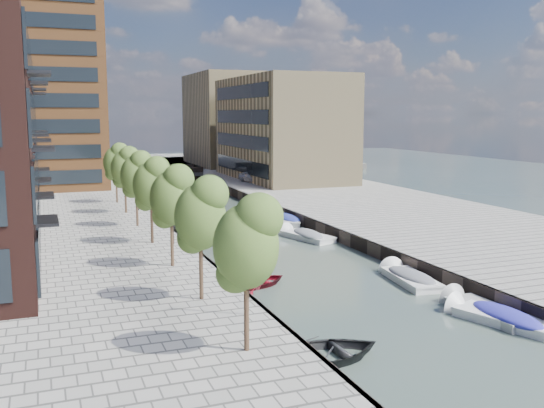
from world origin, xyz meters
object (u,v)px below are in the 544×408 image
motorboat_4 (304,236)px  tree_1 (200,212)px  sloop_0 (324,360)px  motorboat_0 (496,317)px  tree_0 (246,240)px  motorboat_1 (407,278)px  sloop_1 (236,271)px  tree_3 (151,182)px  bridge (155,173)px  motorboat_3 (286,220)px  sloop_2 (255,286)px  car (251,177)px  tree_2 (171,194)px  sloop_3 (160,221)px  tree_4 (136,173)px  tree_6 (116,160)px  tree_5 (125,166)px  sloop_4 (180,230)px  motorboat_2 (479,311)px

motorboat_4 → tree_1: bearing=-128.2°
sloop_0 → motorboat_0: 9.92m
tree_0 → motorboat_1: 16.91m
tree_1 → sloop_1: size_ratio=1.32×
tree_3 → bridge: bearing=79.7°
motorboat_3 → sloop_2: bearing=-117.2°
motorboat_1 → motorboat_3: motorboat_3 is taller
tree_0 → tree_1: bearing=90.0°
tree_3 → car: 38.85m
tree_3 → motorboat_4: 13.66m
tree_2 → sloop_3: size_ratio=1.41×
tree_4 → motorboat_3: 15.15m
tree_6 → sloop_0: tree_6 is taller
tree_2 → motorboat_0: bearing=-43.6°
tree_2 → tree_5: same height
tree_1 → tree_6: same height
tree_5 → sloop_1: 21.17m
tree_6 → sloop_0: 42.25m
tree_6 → tree_1: bearing=-90.0°
bridge → car: 16.86m
tree_2 → tree_5: size_ratio=1.00×
bridge → sloop_1: bridge is taller
sloop_2 → tree_2: bearing=43.2°
sloop_3 → motorboat_0: 35.16m
sloop_3 → sloop_4: bearing=-165.1°
motorboat_0 → motorboat_3: size_ratio=0.94×
tree_0 → tree_1: same height
tree_5 → sloop_0: size_ratio=1.16×
tree_2 → tree_3: (0.00, 7.00, 0.00)m
tree_2 → sloop_1: 6.89m
tree_2 → tree_6: size_ratio=1.00×
tree_2 → sloop_3: (3.10, 21.08, -5.31)m
tree_3 → motorboat_2: 23.16m
motorboat_2 → sloop_1: bearing=126.9°
tree_4 → motorboat_3: tree_4 is taller
tree_6 → sloop_1: size_ratio=1.32×
tree_4 → tree_6: (0.00, 14.00, 0.00)m
tree_2 → sloop_0: bearing=-76.2°
bridge → sloop_1: 53.23m
motorboat_1 → motorboat_2: motorboat_1 is taller
bridge → sloop_4: (-4.59, -37.80, -1.39)m
tree_1 → tree_3: same height
tree_2 → tree_4: bearing=90.0°
bridge → car: car is taller
sloop_0 → sloop_4: 29.99m
sloop_3 → car: car is taller
tree_6 → sloop_2: bearing=-82.0°
sloop_3 → sloop_4: sloop_4 is taller
tree_6 → sloop_3: size_ratio=1.41×
bridge → sloop_4: bearing=-96.9°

